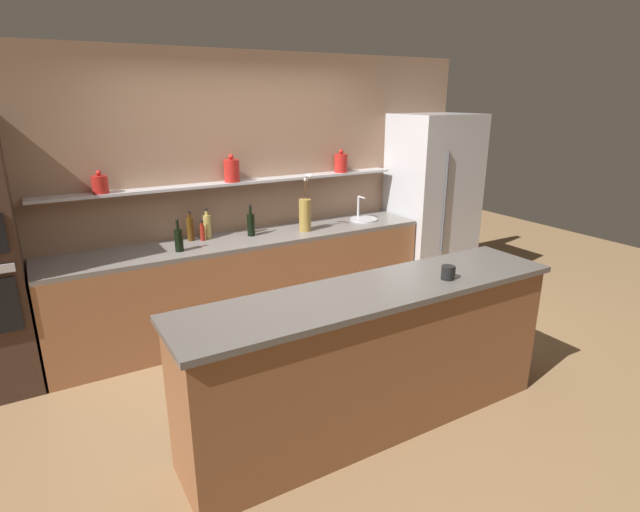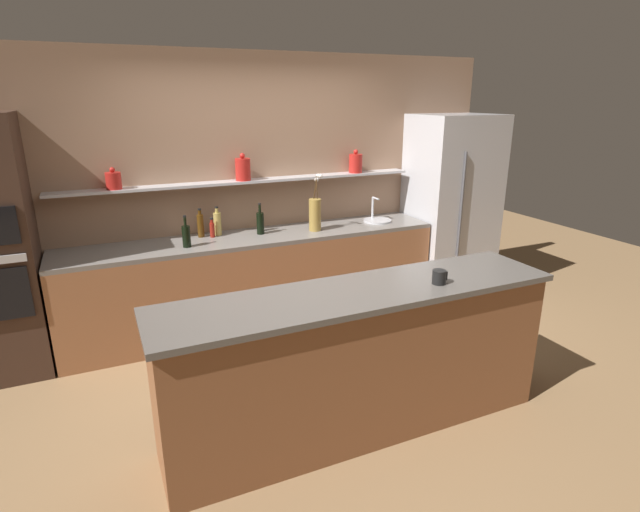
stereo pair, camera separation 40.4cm
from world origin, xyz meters
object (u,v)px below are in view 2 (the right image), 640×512
at_px(bottle_spirit_3, 201,225).
at_px(coffee_mug, 439,277).
at_px(bottle_sauce_2, 212,229).
at_px(bottle_wine_5, 260,223).
at_px(sink_fixture, 377,219).
at_px(refrigerator, 451,207).
at_px(flower_vase, 315,213).
at_px(bottle_spirit_1, 217,223).
at_px(bottle_oil_4, 260,223).
at_px(bottle_wine_0, 186,236).

distance_m(bottle_spirit_3, coffee_mug, 2.42).
relative_size(bottle_sauce_2, bottle_wine_5, 0.62).
distance_m(bottle_wine_5, coffee_mug, 2.10).
xyz_separation_m(sink_fixture, bottle_sauce_2, (-1.73, 0.11, 0.06)).
height_order(bottle_sauce_2, bottle_wine_5, bottle_wine_5).
bearing_deg(refrigerator, sink_fixture, 176.98).
relative_size(flower_vase, bottle_spirit_1, 2.03).
bearing_deg(refrigerator, coffee_mug, -130.19).
xyz_separation_m(flower_vase, coffee_mug, (0.04, -1.92, -0.03)).
xyz_separation_m(bottle_wine_5, coffee_mug, (0.57, -2.02, 0.03)).
relative_size(bottle_sauce_2, bottle_spirit_3, 0.68).
bearing_deg(bottle_wine_5, bottle_spirit_1, 161.30).
distance_m(bottle_spirit_3, bottle_wine_5, 0.56).
bearing_deg(bottle_oil_4, bottle_wine_5, -107.05).
xyz_separation_m(flower_vase, bottle_wine_0, (-1.26, -0.05, -0.07)).
xyz_separation_m(refrigerator, coffee_mug, (-1.64, -1.94, 0.06)).
xyz_separation_m(flower_vase, bottle_spirit_3, (-1.08, 0.23, -0.06)).
distance_m(sink_fixture, coffee_mug, 2.12).
bearing_deg(bottle_spirit_3, flower_vase, -11.84).
bearing_deg(bottle_spirit_1, bottle_oil_4, -3.63).
xyz_separation_m(refrigerator, bottle_wine_0, (-2.93, -0.07, 0.02)).
xyz_separation_m(bottle_spirit_3, bottle_wine_5, (0.54, -0.13, -0.00)).
xyz_separation_m(refrigerator, bottle_sauce_2, (-2.66, 0.15, -0.00)).
height_order(sink_fixture, bottle_spirit_1, bottle_spirit_1).
xyz_separation_m(flower_vase, bottle_oil_4, (-0.50, 0.20, -0.09)).
distance_m(bottle_oil_4, bottle_wine_5, 0.11).
relative_size(bottle_wine_0, coffee_mug, 2.60).
relative_size(sink_fixture, bottle_sauce_2, 1.58).
relative_size(sink_fixture, bottle_wine_5, 0.97).
relative_size(bottle_oil_4, coffee_mug, 1.95).
relative_size(flower_vase, bottle_spirit_3, 2.06).
distance_m(flower_vase, bottle_oil_4, 0.55).
relative_size(refrigerator, bottle_wine_5, 6.64).
distance_m(flower_vase, sink_fixture, 0.77).
bearing_deg(sink_fixture, bottle_wine_0, -176.58).
bearing_deg(bottle_spirit_1, flower_vase, -13.92).
height_order(sink_fixture, bottle_wine_0, bottle_wine_0).
bearing_deg(bottle_sauce_2, bottle_wine_0, -140.88).
relative_size(bottle_sauce_2, coffee_mug, 1.70).
relative_size(bottle_spirit_1, coffee_mug, 2.54).
height_order(refrigerator, bottle_wine_5, refrigerator).
xyz_separation_m(refrigerator, bottle_oil_4, (-2.18, 0.18, 0.00)).
xyz_separation_m(flower_vase, sink_fixture, (0.75, 0.07, -0.15)).
xyz_separation_m(flower_vase, bottle_spirit_1, (-0.92, 0.23, -0.06)).
distance_m(bottle_spirit_1, bottle_wine_5, 0.41).
bearing_deg(bottle_spirit_3, refrigerator, -4.30).
distance_m(sink_fixture, bottle_oil_4, 1.26).
relative_size(flower_vase, bottle_sauce_2, 3.03).
distance_m(flower_vase, bottle_spirit_1, 0.95).
bearing_deg(refrigerator, bottle_spirit_3, 175.70).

